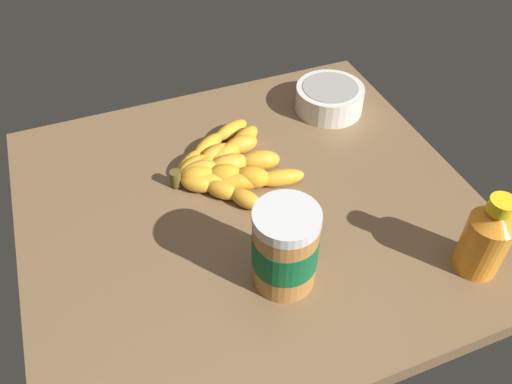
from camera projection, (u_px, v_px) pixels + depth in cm
name	position (u px, v px, depth cm)	size (l,w,h in cm)	color
ground_plane	(250.00, 210.00, 88.29)	(74.81, 69.66, 3.24)	brown
banana_bunch	(225.00, 166.00, 91.45)	(22.35, 24.48, 3.79)	gold
peanut_butter_jar	(285.00, 248.00, 71.62)	(9.31, 9.31, 13.81)	#B27238
honey_bottle	(486.00, 238.00, 73.62)	(6.58, 6.58, 13.93)	orange
small_bowl	(329.00, 98.00, 104.44)	(13.62, 13.62, 5.29)	silver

